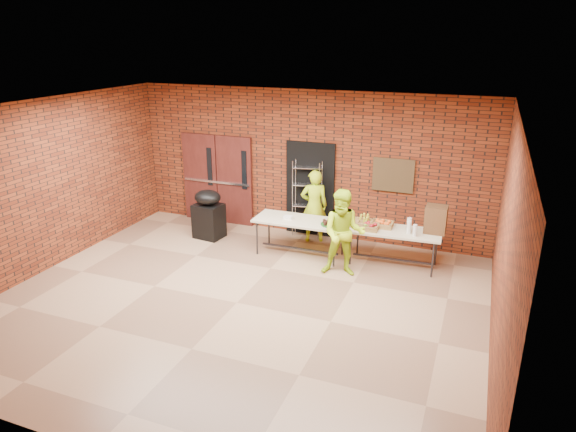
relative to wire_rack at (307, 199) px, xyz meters
The scene contains 19 objects.
room 3.40m from the wire_rack, 91.38° to the right, with size 8.08×7.08×3.28m.
double_doors 2.29m from the wire_rack, behind, with size 1.78×0.12×2.10m.
dark_doorway 0.24m from the wire_rack, 81.98° to the left, with size 1.10×0.06×2.10m, color black.
bronze_plaque 1.95m from the wire_rack, ahead, with size 0.85×0.04×0.70m, color #44351B.
wire_rack is the anchor object (origin of this frame).
table_left 1.07m from the wire_rack, 78.39° to the right, with size 1.85×0.79×0.76m.
table_right 2.25m from the wire_rack, 21.79° to the right, with size 1.79×0.82×0.72m.
basket_bananas 1.65m from the wire_rack, 31.00° to the right, with size 0.46×0.36×0.14m.
basket_oranges 1.96m from the wire_rack, 22.05° to the right, with size 0.42×0.33×0.13m.
basket_apples 1.85m from the wire_rack, 31.49° to the right, with size 0.43×0.33×0.13m.
muffin_tray 1.39m from the wire_rack, 50.25° to the right, with size 0.43×0.43×0.11m.
napkin_box 1.06m from the wire_rack, 91.81° to the right, with size 0.18×0.12×0.06m, color silver.
coffee_dispenser 2.89m from the wire_rack, 13.23° to the right, with size 0.40×0.36×0.52m, color #50361B.
cup_stack_front 2.52m from the wire_rack, 20.84° to the right, with size 0.08×0.08×0.25m, color silver.
cup_stack_mid 2.67m from the wire_rack, 21.98° to the right, with size 0.08×0.08×0.23m, color silver.
cup_stack_back 2.46m from the wire_rack, 18.29° to the right, with size 0.09×0.09×0.26m, color silver.
covered_grill 2.19m from the wire_rack, 156.31° to the right, with size 0.65×0.57×1.09m.
volunteer_woman 0.33m from the wire_rack, 42.66° to the right, with size 0.58×0.38×1.59m, color #AED617.
volunteer_man 2.05m from the wire_rack, 51.45° to the right, with size 0.80×0.63×1.65m, color #AED617.
Camera 1 is at (3.60, -6.82, 4.29)m, focal length 32.00 mm.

